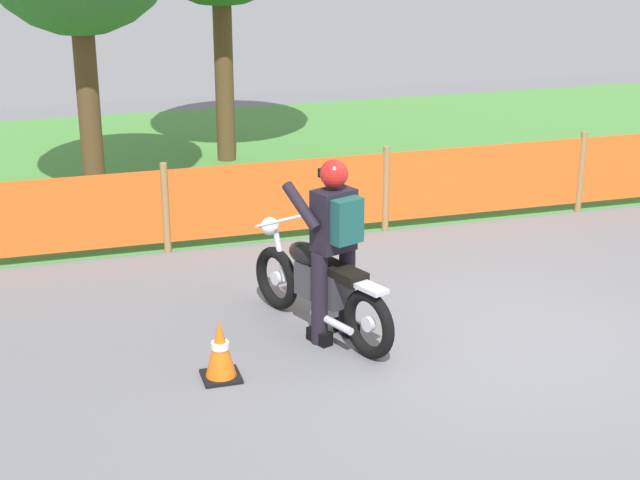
% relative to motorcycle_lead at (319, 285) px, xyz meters
% --- Properties ---
extents(ground, '(24.00, 24.00, 0.02)m').
position_rel_motorcycle_lead_xyz_m(ground, '(1.58, -0.62, -0.47)').
color(ground, slate).
extents(grass_verge, '(24.00, 7.63, 0.01)m').
position_rel_motorcycle_lead_xyz_m(grass_verge, '(1.58, 6.34, -0.45)').
color(grass_verge, '#4C8C3D').
rests_on(grass_verge, ground).
extents(barrier_fence, '(10.61, 0.08, 1.05)m').
position_rel_motorcycle_lead_xyz_m(barrier_fence, '(1.58, 2.52, 0.08)').
color(barrier_fence, '#997547').
rests_on(barrier_fence, ground).
extents(motorcycle_lead, '(0.91, 1.90, 0.95)m').
position_rel_motorcycle_lead_xyz_m(motorcycle_lead, '(0.00, 0.00, 0.00)').
color(motorcycle_lead, black).
rests_on(motorcycle_lead, ground).
extents(rider_lead, '(0.68, 0.78, 1.69)m').
position_rel_motorcycle_lead_xyz_m(rider_lead, '(0.08, -0.20, 0.49)').
color(rider_lead, black).
rests_on(rider_lead, ground).
extents(traffic_cone, '(0.32, 0.32, 0.53)m').
position_rel_motorcycle_lead_xyz_m(traffic_cone, '(-1.06, -0.68, -0.20)').
color(traffic_cone, black).
rests_on(traffic_cone, ground).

